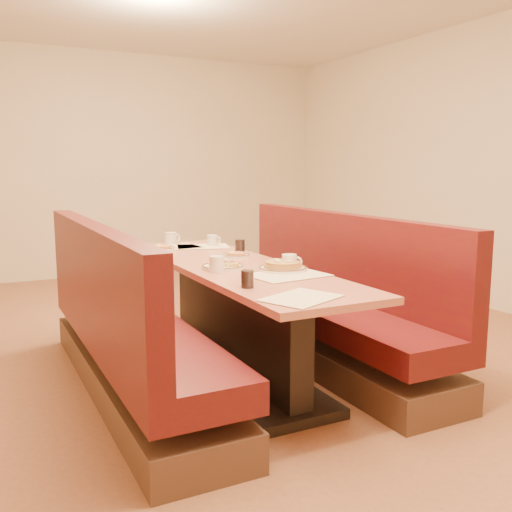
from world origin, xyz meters
name	(u,v)px	position (x,y,z in m)	size (l,w,h in m)	color
ground	(234,373)	(0.00, 0.00, 0.00)	(8.00, 8.00, 0.00)	#9E6647
room_envelope	(233,78)	(0.00, 0.00, 1.93)	(6.04, 8.04, 2.82)	beige
diner_table	(234,320)	(0.00, 0.00, 0.37)	(0.70, 2.50, 0.75)	black
booth_left	(125,336)	(-0.73, 0.00, 0.36)	(0.55, 2.50, 1.05)	#4C3326
booth_right	(326,309)	(0.73, 0.00, 0.36)	(0.55, 2.50, 1.05)	#4C3326
placemat_near_left	(301,298)	(-0.12, -1.05, 0.75)	(0.37, 0.27, 0.00)	beige
placemat_near_right	(288,275)	(0.12, -0.50, 0.75)	(0.44, 0.33, 0.00)	beige
placemat_far_left	(172,247)	(-0.11, 0.93, 0.75)	(0.41, 0.31, 0.00)	beige
placemat_far_right	(203,246)	(0.12, 0.85, 0.75)	(0.40, 0.30, 0.00)	beige
pancake_plate	(283,267)	(0.17, -0.35, 0.77)	(0.31, 0.31, 0.07)	white
eggs_plate	(222,266)	(-0.13, -0.11, 0.77)	(0.27, 0.27, 0.05)	white
extra_plate_mid	(236,255)	(0.15, 0.28, 0.76)	(0.20, 0.20, 0.04)	white
extra_plate_far	(162,248)	(-0.21, 0.85, 0.76)	(0.20, 0.20, 0.04)	white
coffee_mug_a	(290,262)	(0.22, -0.35, 0.80)	(0.13, 0.09, 0.10)	white
coffee_mug_b	(218,264)	(-0.20, -0.21, 0.80)	(0.13, 0.09, 0.10)	white
coffee_mug_c	(212,240)	(0.22, 0.89, 0.80)	(0.12, 0.08, 0.09)	white
coffee_mug_d	(171,238)	(-0.06, 1.10, 0.80)	(0.13, 0.09, 0.10)	white
soda_tumbler_near	(247,279)	(-0.24, -0.70, 0.80)	(0.07, 0.07, 0.09)	black
soda_tumbler_mid	(240,246)	(0.25, 0.43, 0.80)	(0.07, 0.07, 0.10)	black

